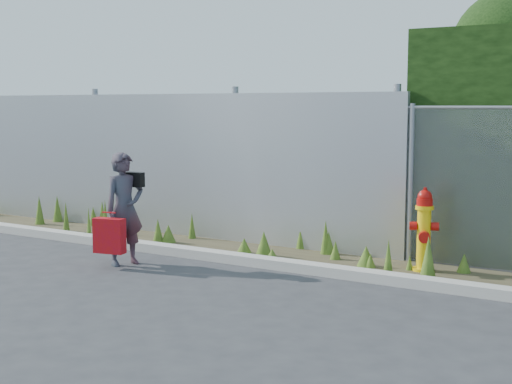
{
  "coord_description": "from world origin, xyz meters",
  "views": [
    {
      "loc": [
        4.05,
        -5.79,
        2.02
      ],
      "look_at": [
        -0.3,
        1.4,
        1.0
      ],
      "focal_mm": 50.0,
      "sensor_mm": 36.0,
      "label": 1
    }
  ],
  "objects": [
    {
      "name": "ground",
      "position": [
        0.0,
        0.0,
        0.0
      ],
      "size": [
        80.0,
        80.0,
        0.0
      ],
      "primitive_type": "plane",
      "color": "#333336",
      "rests_on": "ground"
    },
    {
      "name": "curb",
      "position": [
        0.0,
        1.8,
        0.06
      ],
      "size": [
        16.0,
        0.22,
        0.12
      ],
      "primitive_type": "cube",
      "color": "#AFA99E",
      "rests_on": "ground"
    },
    {
      "name": "weed_strip",
      "position": [
        -0.64,
        2.44,
        0.12
      ],
      "size": [
        16.0,
        1.25,
        0.54
      ],
      "color": "#433A26",
      "rests_on": "ground"
    },
    {
      "name": "corrugated_fence",
      "position": [
        -3.25,
        3.01,
        1.1
      ],
      "size": [
        8.5,
        0.21,
        2.3
      ],
      "color": "#AFB0B6",
      "rests_on": "ground"
    },
    {
      "name": "fire_hydrant",
      "position": [
        1.39,
        2.54,
        0.5
      ],
      "size": [
        0.35,
        0.31,
        1.04
      ],
      "rotation": [
        0.0,
        0.0,
        0.35
      ],
      "color": "yellow",
      "rests_on": "ground"
    },
    {
      "name": "woman",
      "position": [
        -2.01,
        1.0,
        0.72
      ],
      "size": [
        0.51,
        0.61,
        1.44
      ],
      "primitive_type": "imported",
      "rotation": [
        0.0,
        0.0,
        1.19
      ],
      "color": "#0F5360",
      "rests_on": "ground"
    },
    {
      "name": "red_tote_bag",
      "position": [
        -2.02,
        0.72,
        0.42
      ],
      "size": [
        0.4,
        0.15,
        0.52
      ],
      "rotation": [
        0.0,
        0.0,
        0.2
      ],
      "color": "#B40A1E"
    },
    {
      "name": "black_shoulder_bag",
      "position": [
        -1.95,
        1.14,
        1.08
      ],
      "size": [
        0.25,
        0.1,
        0.19
      ],
      "rotation": [
        0.0,
        0.0,
        0.06
      ],
      "color": "black"
    }
  ]
}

